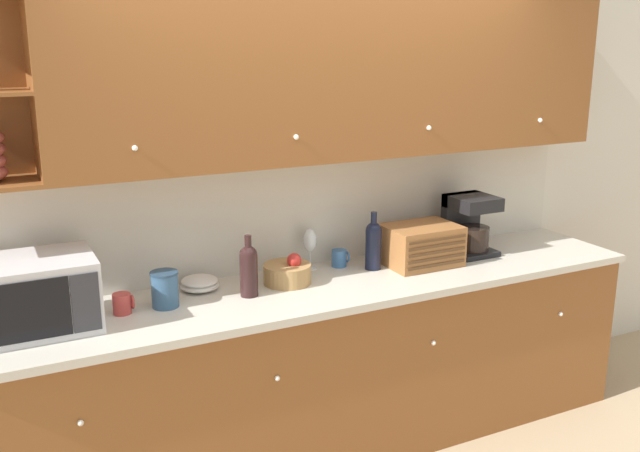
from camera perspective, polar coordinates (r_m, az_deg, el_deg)
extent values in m
plane|color=tan|center=(4.38, -1.40, -14.96)|extent=(24.00, 24.00, 0.00)
cube|color=beige|center=(3.92, -1.70, 1.93)|extent=(5.90, 0.06, 2.60)
cube|color=brown|center=(3.90, 0.66, -11.36)|extent=(3.50, 0.66, 0.91)
cube|color=beige|center=(3.70, 0.79, -4.88)|extent=(3.52, 0.69, 0.04)
sphere|color=white|center=(3.18, -18.61, -14.70)|extent=(0.03, 0.03, 0.03)
sphere|color=white|center=(3.37, -3.44, -12.07)|extent=(0.03, 0.03, 0.03)
sphere|color=white|center=(3.77, 9.07, -9.22)|extent=(0.03, 0.03, 0.03)
sphere|color=white|center=(4.30, 18.70, -6.69)|extent=(0.03, 0.03, 0.03)
cube|color=beige|center=(3.90, -1.48, 1.21)|extent=(3.50, 0.01, 0.62)
cube|color=brown|center=(3.75, 2.45, 11.78)|extent=(3.08, 0.32, 0.82)
sphere|color=white|center=(3.21, -14.59, 6.05)|extent=(0.03, 0.03, 0.03)
sphere|color=white|center=(3.45, -1.91, 7.12)|extent=(0.03, 0.03, 0.03)
sphere|color=white|center=(3.83, 8.72, 7.76)|extent=(0.03, 0.03, 0.03)
sphere|color=white|center=(4.32, 17.21, 8.08)|extent=(0.03, 0.03, 0.03)
cube|color=silver|center=(3.32, -21.91, -5.10)|extent=(0.52, 0.39, 0.32)
cube|color=black|center=(3.13, -22.61, -6.40)|extent=(0.36, 0.01, 0.26)
cube|color=#2D2D33|center=(3.15, -18.21, -5.84)|extent=(0.11, 0.01, 0.26)
cylinder|color=#B73D38|center=(3.41, -15.57, -6.01)|extent=(0.08, 0.08, 0.10)
torus|color=#B73D38|center=(3.42, -14.79, -5.87)|extent=(0.01, 0.07, 0.07)
cylinder|color=#33567A|center=(3.44, -12.30, -5.05)|extent=(0.13, 0.13, 0.16)
cylinder|color=navy|center=(3.41, -12.38, -3.69)|extent=(0.13, 0.13, 0.01)
ellipsoid|color=silver|center=(3.65, -9.60, -4.71)|extent=(0.20, 0.20, 0.04)
ellipsoid|color=silver|center=(3.64, -9.62, -4.34)|extent=(0.18, 0.18, 0.04)
cylinder|color=black|center=(3.51, -5.71, -3.94)|extent=(0.09, 0.09, 0.21)
sphere|color=black|center=(3.47, -5.76, -2.30)|extent=(0.09, 0.09, 0.09)
cylinder|color=black|center=(3.46, -5.78, -1.31)|extent=(0.03, 0.03, 0.07)
cylinder|color=#A87F4C|center=(3.68, -2.63, -3.84)|extent=(0.25, 0.25, 0.10)
sphere|color=red|center=(3.65, -2.09, -2.76)|extent=(0.08, 0.08, 0.08)
cylinder|color=silver|center=(3.92, -0.81, -3.38)|extent=(0.07, 0.07, 0.01)
cylinder|color=silver|center=(3.90, -0.81, -2.71)|extent=(0.01, 0.01, 0.09)
ellipsoid|color=silver|center=(3.87, -0.82, -1.16)|extent=(0.07, 0.07, 0.13)
cylinder|color=#38669E|center=(3.94, 1.54, -2.58)|extent=(0.08, 0.08, 0.10)
torus|color=#38669E|center=(3.96, 2.14, -2.46)|extent=(0.01, 0.07, 0.07)
cylinder|color=black|center=(3.89, 4.28, -1.90)|extent=(0.09, 0.09, 0.22)
sphere|color=black|center=(3.86, 4.31, -0.34)|extent=(0.09, 0.09, 0.09)
cylinder|color=black|center=(3.84, 4.33, 0.58)|extent=(0.03, 0.03, 0.08)
cube|color=#996033|center=(4.00, 8.09, -1.51)|extent=(0.40, 0.30, 0.22)
cube|color=#54351C|center=(3.90, 9.31, -3.09)|extent=(0.37, 0.01, 0.02)
cube|color=#54351C|center=(3.89, 9.33, -2.59)|extent=(0.37, 0.01, 0.02)
cube|color=#54351C|center=(3.88, 9.35, -2.09)|extent=(0.37, 0.01, 0.02)
cube|color=#54351C|center=(3.87, 9.37, -1.58)|extent=(0.37, 0.01, 0.02)
cube|color=#54351C|center=(3.86, 9.40, -1.07)|extent=(0.37, 0.01, 0.02)
cube|color=black|center=(4.27, 11.90, -1.98)|extent=(0.25, 0.26, 0.03)
cylinder|color=black|center=(4.23, 12.12, -0.96)|extent=(0.19, 0.19, 0.14)
cube|color=black|center=(4.30, 11.17, 0.38)|extent=(0.25, 0.06, 0.35)
cube|color=black|center=(4.19, 12.11, 1.84)|extent=(0.25, 0.26, 0.08)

